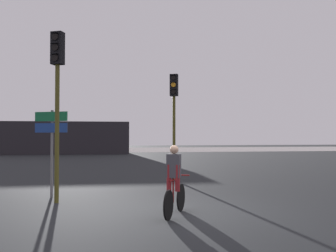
{
  "coord_description": "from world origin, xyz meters",
  "views": [
    {
      "loc": [
        -1.64,
        -8.98,
        1.84
      ],
      "look_at": [
        0.5,
        5.0,
        2.2
      ],
      "focal_mm": 40.0,
      "sensor_mm": 36.0,
      "label": 1
    }
  ],
  "objects_px": {
    "distant_building": "(57,138)",
    "traffic_light_center": "(174,106)",
    "traffic_light_near_left": "(57,84)",
    "direction_sign_post": "(51,137)",
    "cyclist": "(174,180)"
  },
  "relations": [
    {
      "from": "traffic_light_center",
      "to": "cyclist",
      "type": "xyz_separation_m",
      "value": [
        -1.13,
        -6.68,
        -2.22
      ]
    },
    {
      "from": "distant_building",
      "to": "cyclist",
      "type": "height_order",
      "value": "distant_building"
    },
    {
      "from": "distant_building",
      "to": "cyclist",
      "type": "distance_m",
      "value": 31.01
    },
    {
      "from": "direction_sign_post",
      "to": "cyclist",
      "type": "xyz_separation_m",
      "value": [
        3.19,
        -3.1,
        -0.97
      ]
    },
    {
      "from": "distant_building",
      "to": "direction_sign_post",
      "type": "distance_m",
      "value": 27.39
    },
    {
      "from": "traffic_light_center",
      "to": "direction_sign_post",
      "type": "xyz_separation_m",
      "value": [
        -4.32,
        -3.58,
        -1.25
      ]
    },
    {
      "from": "traffic_light_near_left",
      "to": "distant_building",
      "type": "bearing_deg",
      "value": -59.38
    },
    {
      "from": "traffic_light_center",
      "to": "traffic_light_near_left",
      "type": "relative_size",
      "value": 0.93
    },
    {
      "from": "direction_sign_post",
      "to": "traffic_light_center",
      "type": "bearing_deg",
      "value": -114.74
    },
    {
      "from": "traffic_light_near_left",
      "to": "cyclist",
      "type": "distance_m",
      "value": 4.35
    },
    {
      "from": "distant_building",
      "to": "traffic_light_near_left",
      "type": "xyz_separation_m",
      "value": [
        3.88,
        -28.12,
        1.66
      ]
    },
    {
      "from": "distant_building",
      "to": "traffic_light_center",
      "type": "height_order",
      "value": "traffic_light_center"
    },
    {
      "from": "traffic_light_near_left",
      "to": "direction_sign_post",
      "type": "bearing_deg",
      "value": -50.47
    },
    {
      "from": "distant_building",
      "to": "direction_sign_post",
      "type": "bearing_deg",
      "value": -82.47
    },
    {
      "from": "distant_building",
      "to": "direction_sign_post",
      "type": "relative_size",
      "value": 5.48
    }
  ]
}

